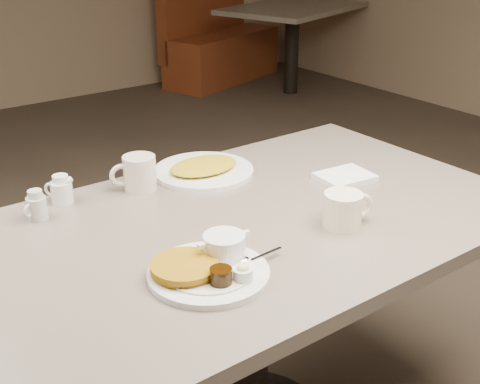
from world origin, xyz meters
TOP-DOWN VIEW (x-y plane):
  - diner_table at (0.00, 0.00)m, footprint 1.50×0.90m
  - main_plate at (-0.23, -0.17)m, footprint 0.34×0.29m
  - coffee_mug_near at (0.18, -0.18)m, footprint 0.15×0.12m
  - napkin at (0.40, 0.03)m, footprint 0.17×0.14m
  - coffee_mug_far at (-0.13, 0.34)m, footprint 0.14×0.12m
  - creamer_left at (-0.43, 0.32)m, footprint 0.07×0.06m
  - creamer_right at (-0.34, 0.38)m, footprint 0.08×0.08m
  - hash_plate at (0.09, 0.32)m, footprint 0.32×0.32m
  - booth_back_right at (2.55, 3.68)m, footprint 1.58×1.72m

SIDE VIEW (x-z plane):
  - booth_back_right at x=2.55m, z-range -0.15..0.97m
  - diner_table at x=0.00m, z-range 0.21..0.96m
  - napkin at x=0.40m, z-range 0.75..0.77m
  - hash_plate at x=0.09m, z-range 0.75..0.78m
  - main_plate at x=-0.23m, z-range 0.74..0.81m
  - creamer_right at x=-0.34m, z-range 0.75..0.83m
  - creamer_left at x=-0.43m, z-range 0.75..0.83m
  - coffee_mug_near at x=0.18m, z-range 0.75..0.84m
  - coffee_mug_far at x=-0.13m, z-range 0.75..0.85m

